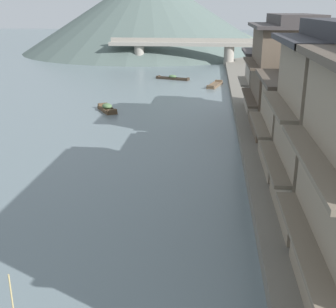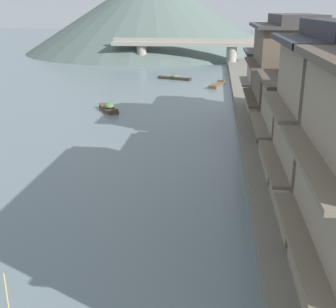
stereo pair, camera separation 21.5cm
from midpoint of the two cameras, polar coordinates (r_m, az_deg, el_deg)
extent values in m
cube|color=brown|center=(43.56, -8.22, 5.82)|extent=(2.64, 3.47, 0.27)
cube|color=brown|center=(42.06, -7.61, 5.73)|extent=(1.00, 0.79, 0.24)
cube|color=brown|center=(44.96, -8.81, 6.54)|extent=(1.00, 0.79, 0.24)
cube|color=brown|center=(43.66, -7.61, 6.11)|extent=(1.55, 2.54, 0.08)
cube|color=brown|center=(43.39, -8.84, 5.98)|extent=(1.55, 2.54, 0.08)
ellipsoid|color=#4C6B42|center=(43.47, -8.24, 6.33)|extent=(1.49, 1.63, 0.52)
cube|color=#33281E|center=(62.69, 0.52, 9.97)|extent=(4.96, 2.56, 0.20)
cube|color=#33281E|center=(61.71, 2.50, 9.99)|extent=(0.62, 0.90, 0.18)
cube|color=#33281E|center=(63.68, -1.40, 10.28)|extent=(0.62, 0.90, 0.18)
cube|color=#33281E|center=(63.04, 0.69, 10.15)|extent=(4.21, 1.60, 0.08)
cube|color=#33281E|center=(62.29, 0.35, 10.04)|extent=(4.21, 1.60, 0.08)
ellipsoid|color=#4C6B42|center=(62.64, 0.52, 10.27)|extent=(1.37, 1.17, 0.45)
cube|color=brown|center=(57.49, 6.12, 9.08)|extent=(2.19, 4.87, 0.26)
cube|color=brown|center=(59.59, 6.66, 9.64)|extent=(1.02, 0.58, 0.23)
cube|color=brown|center=(55.32, 5.56, 8.96)|extent=(1.02, 0.58, 0.23)
cube|color=brown|center=(57.58, 5.65, 9.28)|extent=(1.10, 4.15, 0.08)
cube|color=brown|center=(57.35, 6.62, 9.20)|extent=(1.10, 4.15, 0.08)
cube|color=#6E6151|center=(13.65, 17.09, -10.97)|extent=(0.70, 6.79, 0.16)
cube|color=#6E6151|center=(12.60, 18.22, -0.63)|extent=(0.70, 6.79, 0.16)
cube|color=gray|center=(20.00, 20.86, 2.27)|extent=(4.25, 5.92, 7.80)
cube|color=#6E6151|center=(19.90, 13.53, -1.02)|extent=(0.70, 5.92, 0.16)
cube|color=#6E6151|center=(19.19, 14.13, 6.29)|extent=(0.70, 5.92, 0.16)
cube|color=gray|center=(26.64, 18.18, 3.61)|extent=(5.25, 5.97, 5.20)
cube|color=#6E6151|center=(26.16, 11.80, 3.89)|extent=(0.70, 5.97, 0.16)
cube|color=#4C4238|center=(26.10, 18.79, 9.37)|extent=(6.15, 6.87, 0.24)
cube|color=#4C4238|center=(26.03, 18.90, 10.39)|extent=(3.15, 6.87, 0.70)
cube|color=brown|center=(34.27, 15.57, 9.34)|extent=(5.11, 7.39, 7.80)
cube|color=#4D4135|center=(34.14, 10.53, 7.46)|extent=(0.70, 7.39, 0.16)
cube|color=#4D4135|center=(33.74, 10.80, 11.79)|extent=(0.70, 7.39, 0.16)
cube|color=#3D3838|center=(33.88, 16.19, 16.05)|extent=(6.01, 8.29, 0.24)
cube|color=#3D3838|center=(33.87, 16.26, 16.84)|extent=(3.07, 8.29, 0.70)
cube|color=gray|center=(41.78, 13.24, 9.34)|extent=(4.28, 5.33, 5.20)
cube|color=gray|center=(41.54, 9.79, 9.51)|extent=(0.70, 5.33, 0.16)
cube|color=#3D3838|center=(41.44, 13.53, 13.05)|extent=(5.18, 6.23, 0.24)
cube|color=#3D3838|center=(41.40, 13.58, 13.69)|extent=(2.57, 6.23, 0.70)
cube|color=gray|center=(78.77, 2.03, 14.38)|extent=(26.85, 2.40, 0.60)
cylinder|color=gray|center=(79.91, -3.91, 13.00)|extent=(1.80, 1.80, 3.32)
cylinder|color=gray|center=(78.81, 8.01, 12.78)|extent=(1.80, 1.80, 3.32)
cube|color=gray|center=(79.72, 2.09, 14.90)|extent=(26.85, 0.30, 0.70)
cone|color=#5B6B5B|center=(123.73, -1.13, 17.56)|extent=(60.20, 60.20, 13.78)
cone|color=#4C5B56|center=(104.73, -2.66, 18.36)|extent=(57.83, 57.83, 17.68)
camera|label=1|loc=(0.11, -90.23, -0.08)|focal=45.87mm
camera|label=2|loc=(0.11, 89.77, 0.08)|focal=45.87mm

